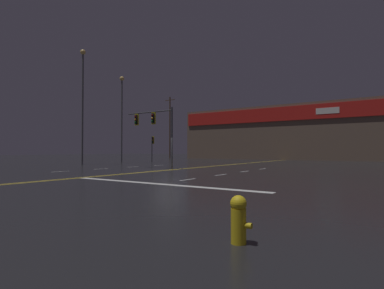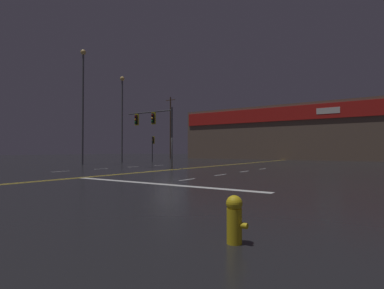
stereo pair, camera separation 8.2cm
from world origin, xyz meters
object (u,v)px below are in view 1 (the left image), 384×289
at_px(fire_hydrant, 239,218).
at_px(streetlight_median_approach, 122,108).
at_px(traffic_signal_corner_northwest, 152,143).
at_px(streetlight_near_right, 83,94).
at_px(traffic_signal_median, 152,123).

bearing_deg(fire_hydrant, streetlight_median_approach, 139.60).
bearing_deg(traffic_signal_corner_northwest, streetlight_median_approach, -122.53).
distance_m(streetlight_near_right, streetlight_median_approach, 6.59).
relative_size(traffic_signal_median, traffic_signal_corner_northwest, 1.47).
relative_size(traffic_signal_median, streetlight_near_right, 0.40).
xyz_separation_m(streetlight_median_approach, fire_hydrant, (26.24, -22.34, -6.44)).
bearing_deg(traffic_signal_median, traffic_signal_corner_northwest, 130.85).
distance_m(traffic_signal_median, streetlight_median_approach, 14.42).
relative_size(traffic_signal_corner_northwest, streetlight_near_right, 0.27).
height_order(streetlight_near_right, fire_hydrant, streetlight_near_right).
bearing_deg(fire_hydrant, traffic_signal_median, 134.67).
bearing_deg(traffic_signal_corner_northwest, streetlight_near_right, -97.30).
distance_m(traffic_signal_corner_northwest, streetlight_near_right, 11.21).
height_order(traffic_signal_corner_northwest, streetlight_median_approach, streetlight_median_approach).
bearing_deg(traffic_signal_median, streetlight_median_approach, 146.80).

